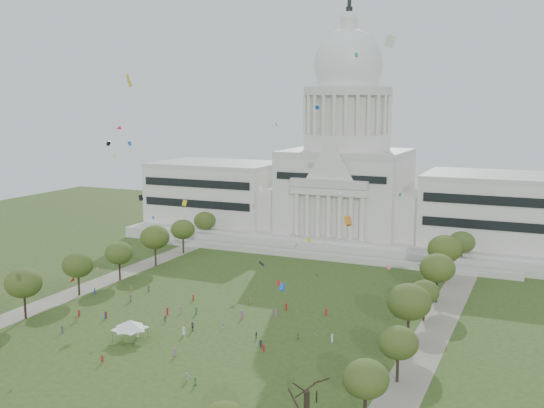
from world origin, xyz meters
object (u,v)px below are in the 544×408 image
Objects in this scene: event_tent at (130,324)px; person_0 at (332,338)px; big_bare_tree at (307,387)px; capitol at (346,182)px.

person_0 is at bearing 21.97° from event_tent.
big_bare_tree is 42.13m from person_0.
person_0 is at bearing -74.16° from capitol.
capitol reaches higher than person_0.
big_bare_tree is 1.43× the size of event_tent.
big_bare_tree reaches higher than event_tent.
event_tent is 44.46m from person_0.
event_tent reaches higher than person_0.
capitol reaches higher than big_bare_tree.
big_bare_tree is at bearing -25.11° from person_0.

